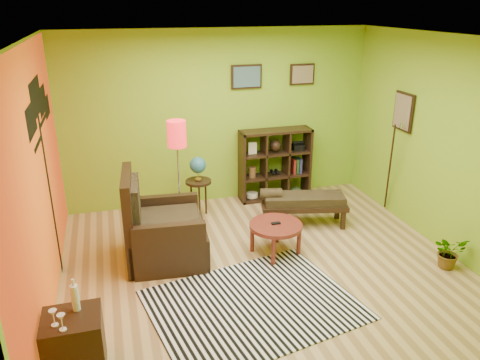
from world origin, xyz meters
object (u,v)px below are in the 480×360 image
object	(u,v)px
coffee_table	(276,228)
bench	(302,201)
floor_lamp	(177,145)
potted_plant	(448,255)
armchair	(161,234)
side_cabinet	(75,345)
globe_table	(198,172)
cube_shelf	(276,164)

from	to	relation	value
coffee_table	bench	xyz separation A→B (m)	(0.67, 0.70, 0.01)
floor_lamp	potted_plant	size ratio (longest dim) A/B	4.01
armchair	coffee_table	bearing A→B (deg)	-10.15
side_cabinet	bench	size ratio (longest dim) A/B	0.68
globe_table	bench	distance (m)	1.63
side_cabinet	bench	world-z (taller)	side_cabinet
armchair	side_cabinet	world-z (taller)	armchair
floor_lamp	potted_plant	distance (m)	3.74
side_cabinet	coffee_table	bearing A→B (deg)	32.03
globe_table	potted_plant	size ratio (longest dim) A/B	2.25
side_cabinet	bench	bearing A→B (deg)	35.65
armchair	floor_lamp	world-z (taller)	floor_lamp
side_cabinet	globe_table	distance (m)	3.45
bench	potted_plant	xyz separation A→B (m)	(1.32, -1.64, -0.21)
side_cabinet	cube_shelf	size ratio (longest dim) A/B	0.76
coffee_table	potted_plant	world-z (taller)	coffee_table
floor_lamp	globe_table	bearing A→B (deg)	60.85
cube_shelf	globe_table	bearing A→B (deg)	-164.85
side_cabinet	bench	xyz separation A→B (m)	(3.13, 2.25, 0.07)
floor_lamp	globe_table	xyz separation A→B (m)	(0.40, 0.71, -0.66)
side_cabinet	potted_plant	distance (m)	4.49
floor_lamp	potted_plant	xyz separation A→B (m)	(3.13, -1.64, -1.23)
bench	potted_plant	world-z (taller)	bench
coffee_table	side_cabinet	distance (m)	2.91
potted_plant	floor_lamp	bearing A→B (deg)	152.33
potted_plant	coffee_table	bearing A→B (deg)	154.78
coffee_table	armchair	world-z (taller)	armchair
cube_shelf	potted_plant	xyz separation A→B (m)	(1.34, -2.73, -0.43)
coffee_table	globe_table	bearing A→B (deg)	117.95
armchair	floor_lamp	distance (m)	1.17
armchair	globe_table	xyz separation A→B (m)	(0.72, 1.15, 0.37)
cube_shelf	potted_plant	world-z (taller)	cube_shelf
armchair	globe_table	distance (m)	1.41
potted_plant	side_cabinet	bearing A→B (deg)	-172.22
coffee_table	potted_plant	size ratio (longest dim) A/B	1.63
bench	potted_plant	size ratio (longest dim) A/B	3.10
globe_table	floor_lamp	bearing A→B (deg)	-119.15
armchair	globe_table	world-z (taller)	armchair
cube_shelf	potted_plant	size ratio (longest dim) A/B	2.78
coffee_table	armchair	xyz separation A→B (m)	(-1.47, 0.26, -0.00)
cube_shelf	bench	distance (m)	1.11
side_cabinet	globe_table	xyz separation A→B (m)	(1.72, 2.96, 0.43)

